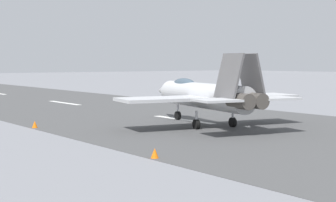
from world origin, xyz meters
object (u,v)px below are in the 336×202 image
at_px(crew_person, 204,101).
at_px(marker_cone_near, 155,153).
at_px(fighter_jet, 203,95).
at_px(marker_cone_mid, 35,125).

relative_size(crew_person, marker_cone_near, 2.87).
bearing_deg(marker_cone_near, crew_person, -45.48).
relative_size(fighter_jet, crew_person, 10.59).
xyz_separation_m(marker_cone_near, marker_cone_mid, (15.91, 0.00, 0.00)).
xyz_separation_m(fighter_jet, marker_cone_mid, (6.53, 11.36, -2.19)).
relative_size(marker_cone_near, marker_cone_mid, 1.00).
bearing_deg(fighter_jet, marker_cone_mid, 60.11).
bearing_deg(crew_person, marker_cone_mid, 103.82).
xyz_separation_m(fighter_jet, crew_person, (11.84, -10.21, -1.68)).
bearing_deg(fighter_jet, crew_person, -40.77).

